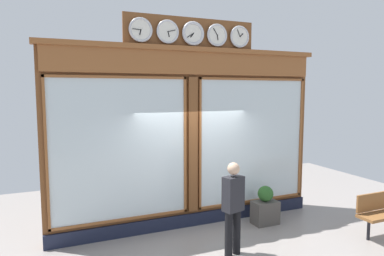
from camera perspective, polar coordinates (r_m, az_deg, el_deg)
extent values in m
cube|color=brown|center=(7.52, -0.45, -1.98)|extent=(6.01, 0.30, 3.75)
cube|color=#191E33|center=(7.81, 0.06, -14.84)|extent=(6.01, 0.08, 0.28)
cube|color=brown|center=(7.30, 0.13, 10.66)|extent=(5.89, 0.08, 0.47)
cube|color=brown|center=(7.34, 0.06, 12.87)|extent=(6.13, 0.20, 0.10)
cube|color=silver|center=(8.10, 10.03, -2.11)|extent=(2.65, 0.02, 2.78)
cube|color=brown|center=(8.01, 10.30, 7.93)|extent=(2.75, 0.04, 0.05)
cube|color=brown|center=(8.40, 9.92, -11.70)|extent=(2.75, 0.04, 0.05)
cube|color=brown|center=(8.89, 17.42, -1.57)|extent=(0.05, 0.04, 2.88)
cube|color=brown|center=(7.44, 1.35, -2.75)|extent=(0.05, 0.04, 2.88)
cube|color=silver|center=(6.94, -11.65, -3.52)|extent=(2.65, 0.02, 2.78)
cube|color=brown|center=(6.83, -11.88, 8.23)|extent=(2.75, 0.04, 0.05)
cube|color=brown|center=(7.29, -11.37, -14.57)|extent=(2.75, 0.04, 0.05)
cube|color=brown|center=(6.79, -22.90, -4.10)|extent=(0.05, 0.04, 2.88)
cube|color=brown|center=(7.30, -1.16, -2.91)|extent=(0.05, 0.04, 2.88)
cube|color=brown|center=(7.37, 0.09, -2.82)|extent=(0.20, 0.10, 2.88)
cube|color=brown|center=(7.42, -0.06, 15.23)|extent=(2.87, 0.06, 0.66)
cylinder|color=white|center=(7.85, 7.86, 14.67)|extent=(0.39, 0.02, 0.39)
torus|color=silver|center=(7.84, 7.87, 14.68)|extent=(0.47, 0.05, 0.47)
cube|color=black|center=(7.86, 8.17, 14.92)|extent=(0.09, 0.01, 0.08)
cube|color=black|center=(7.83, 7.71, 15.26)|extent=(0.08, 0.01, 0.16)
sphere|color=black|center=(7.83, 7.93, 14.69)|extent=(0.02, 0.02, 0.02)
cylinder|color=white|center=(7.58, 4.15, 15.02)|extent=(0.39, 0.02, 0.39)
torus|color=silver|center=(7.58, 4.17, 15.02)|extent=(0.47, 0.05, 0.47)
cube|color=black|center=(7.56, 4.26, 14.63)|extent=(0.03, 0.01, 0.11)
cube|color=black|center=(7.56, 3.88, 15.57)|extent=(0.10, 0.01, 0.14)
sphere|color=black|center=(7.57, 4.22, 15.03)|extent=(0.02, 0.02, 0.02)
cylinder|color=white|center=(7.35, 0.19, 15.32)|extent=(0.39, 0.02, 0.39)
torus|color=silver|center=(7.35, 0.20, 15.32)|extent=(0.49, 0.07, 0.49)
cube|color=black|center=(7.32, -0.01, 15.03)|extent=(0.08, 0.01, 0.09)
cube|color=black|center=(7.30, -0.28, 15.03)|extent=(0.15, 0.01, 0.10)
sphere|color=black|center=(7.33, 0.25, 15.34)|extent=(0.02, 0.02, 0.02)
cylinder|color=white|center=(7.15, -4.02, 15.56)|extent=(0.39, 0.02, 0.39)
torus|color=silver|center=(7.15, -4.01, 15.56)|extent=(0.47, 0.05, 0.47)
cube|color=black|center=(7.13, -3.87, 15.16)|extent=(0.04, 0.01, 0.11)
cube|color=black|center=(7.17, -3.35, 15.71)|extent=(0.16, 0.01, 0.05)
sphere|color=black|center=(7.13, -3.97, 15.58)|extent=(0.02, 0.02, 0.02)
cylinder|color=white|center=(6.99, -8.46, 15.72)|extent=(0.39, 0.02, 0.39)
torus|color=silver|center=(6.99, -8.45, 15.73)|extent=(0.47, 0.05, 0.47)
cube|color=black|center=(6.97, -8.52, 15.33)|extent=(0.04, 0.01, 0.11)
cube|color=black|center=(6.96, -9.11, 15.79)|extent=(0.17, 0.01, 0.02)
sphere|color=black|center=(6.98, -8.42, 15.75)|extent=(0.02, 0.02, 0.02)
cylinder|color=black|center=(6.43, 6.06, -17.04)|extent=(0.14, 0.14, 0.82)
cylinder|color=black|center=(6.56, 7.37, -16.57)|extent=(0.14, 0.14, 0.82)
cube|color=#232328|center=(6.25, 6.81, -10.71)|extent=(0.40, 0.31, 0.62)
sphere|color=tan|center=(6.13, 6.86, -6.68)|extent=(0.22, 0.22, 0.22)
cube|color=#4C4742|center=(8.04, 11.95, -13.47)|extent=(0.56, 0.36, 0.51)
sphere|color=#285623|center=(7.91, 12.02, -10.54)|extent=(0.34, 0.34, 0.34)
cube|color=brown|center=(8.28, 28.81, -10.37)|extent=(1.40, 0.04, 0.36)
cylinder|color=black|center=(7.91, 27.09, -14.59)|extent=(0.06, 0.06, 0.45)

